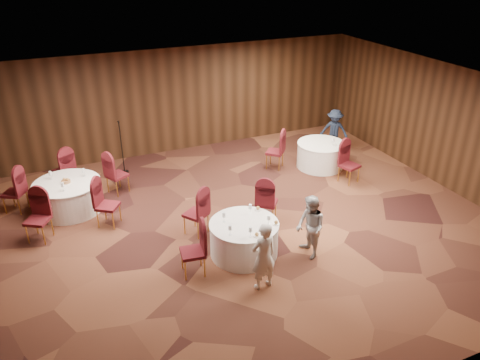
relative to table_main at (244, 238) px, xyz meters
name	(u,v)px	position (x,y,z in m)	size (l,w,h in m)	color
ground	(236,227)	(0.23, 1.01, -0.38)	(12.00, 12.00, 0.00)	black
room_shell	(235,149)	(0.23, 1.01, 1.59)	(12.00, 12.00, 12.00)	silver
table_main	(244,238)	(0.00, 0.00, 0.00)	(1.45, 1.45, 0.74)	white
table_left	(69,196)	(-3.19, 3.40, 0.00)	(1.60, 1.60, 0.74)	white
table_right	(321,155)	(3.82, 3.09, 0.00)	(1.39, 1.39, 0.74)	white
chairs_main	(220,221)	(-0.28, 0.65, 0.12)	(2.87, 2.01, 1.00)	#400C15
chairs_left	(69,191)	(-3.16, 3.39, 0.12)	(3.18, 3.12, 1.00)	#400C15
chairs_right	(311,158)	(3.28, 2.74, 0.12)	(2.12, 2.34, 1.00)	#400C15
tabletop_main	(253,220)	(0.15, -0.11, 0.47)	(1.13, 1.07, 0.22)	silver
tabletop_left	(66,179)	(-3.19, 3.41, 0.45)	(0.83, 0.83, 0.22)	silver
tabletop_right	(333,140)	(4.03, 2.83, 0.52)	(0.08, 0.08, 0.22)	silver
mic_stand	(123,158)	(-1.55, 5.00, 0.07)	(0.24, 0.24, 1.54)	black
woman_a	(263,256)	(-0.11, -1.13, 0.33)	(0.51, 0.34, 1.41)	silver
woman_b	(310,227)	(1.22, -0.60, 0.31)	(0.67, 0.52, 1.38)	#A8A9AD
man_c	(334,131)	(4.83, 3.94, 0.30)	(0.88, 0.50, 1.36)	#151E31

